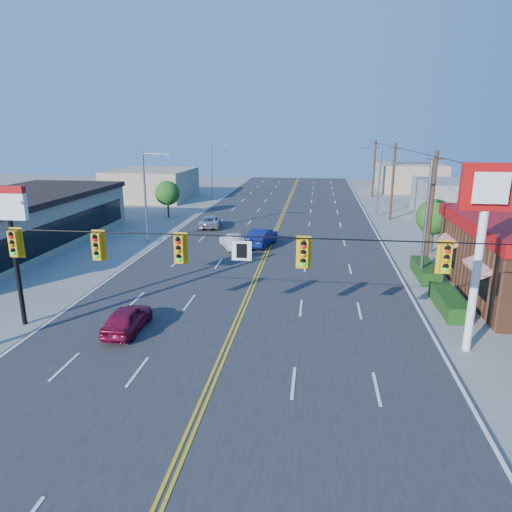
# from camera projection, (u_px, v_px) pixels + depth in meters

# --- Properties ---
(ground) EXTENTS (160.00, 160.00, 0.00)m
(ground) POSITION_uv_depth(u_px,v_px,m) (214.00, 378.00, 18.64)
(ground) COLOR gray
(ground) RESTS_ON ground
(road) EXTENTS (20.00, 120.00, 0.06)m
(road) POSITION_uv_depth(u_px,v_px,m) (267.00, 252.00, 37.73)
(road) COLOR #2D2D30
(road) RESTS_ON ground
(signal_span) EXTENTS (24.32, 0.34, 9.00)m
(signal_span) POSITION_uv_depth(u_px,v_px,m) (208.00, 264.00, 17.34)
(signal_span) COLOR #47301E
(signal_span) RESTS_ON ground
(kfc_pylon) EXTENTS (2.20, 0.36, 8.50)m
(kfc_pylon) POSITION_uv_depth(u_px,v_px,m) (483.00, 221.00, 19.44)
(kfc_pylon) COLOR white
(kfc_pylon) RESTS_ON ground
(strip_mall) EXTENTS (10.40, 26.40, 4.40)m
(strip_mall) POSITION_uv_depth(u_px,v_px,m) (3.00, 223.00, 38.02)
(strip_mall) COLOR tan
(strip_mall) RESTS_ON ground
(pizza_hut_sign) EXTENTS (1.90, 0.30, 6.85)m
(pizza_hut_sign) POSITION_uv_depth(u_px,v_px,m) (11.00, 227.00, 22.47)
(pizza_hut_sign) COLOR black
(pizza_hut_sign) RESTS_ON ground
(streetlight_se) EXTENTS (2.55, 0.25, 8.00)m
(streetlight_se) POSITION_uv_depth(u_px,v_px,m) (423.00, 215.00, 29.42)
(streetlight_se) COLOR gray
(streetlight_se) RESTS_ON ground
(streetlight_ne) EXTENTS (2.55, 0.25, 8.00)m
(streetlight_ne) POSITION_uv_depth(u_px,v_px,m) (378.00, 177.00, 52.34)
(streetlight_ne) COLOR gray
(streetlight_ne) RESTS_ON ground
(streetlight_sw) EXTENTS (2.55, 0.25, 8.00)m
(streetlight_sw) POSITION_uv_depth(u_px,v_px,m) (147.00, 192.00, 39.81)
(streetlight_sw) COLOR gray
(streetlight_sw) RESTS_ON ground
(streetlight_nw) EXTENTS (2.55, 0.25, 8.00)m
(streetlight_nw) POSITION_uv_depth(u_px,v_px,m) (213.00, 168.00, 64.64)
(streetlight_nw) COLOR gray
(streetlight_nw) RESTS_ON ground
(utility_pole_near) EXTENTS (0.28, 0.28, 8.40)m
(utility_pole_near) POSITION_uv_depth(u_px,v_px,m) (431.00, 209.00, 33.15)
(utility_pole_near) COLOR #47301E
(utility_pole_near) RESTS_ON ground
(utility_pole_mid) EXTENTS (0.28, 0.28, 8.40)m
(utility_pole_mid) POSITION_uv_depth(u_px,v_px,m) (393.00, 182.00, 50.34)
(utility_pole_mid) COLOR #47301E
(utility_pole_mid) RESTS_ON ground
(utility_pole_far) EXTENTS (0.28, 0.28, 8.40)m
(utility_pole_far) POSITION_uv_depth(u_px,v_px,m) (374.00, 169.00, 67.53)
(utility_pole_far) COLOR #47301E
(utility_pole_far) RESTS_ON ground
(tree_kfc_rear) EXTENTS (2.94, 2.94, 4.41)m
(tree_kfc_rear) POSITION_uv_depth(u_px,v_px,m) (434.00, 217.00, 37.14)
(tree_kfc_rear) COLOR #47301E
(tree_kfc_rear) RESTS_ON ground
(tree_west) EXTENTS (2.80, 2.80, 4.20)m
(tree_west) POSITION_uv_depth(u_px,v_px,m) (167.00, 193.00, 52.01)
(tree_west) COLOR #47301E
(tree_west) RESTS_ON ground
(bld_east_mid) EXTENTS (12.00, 10.00, 4.00)m
(bld_east_mid) POSITION_uv_depth(u_px,v_px,m) (472.00, 198.00, 53.50)
(bld_east_mid) COLOR gray
(bld_east_mid) RESTS_ON ground
(bld_west_far) EXTENTS (11.00, 12.00, 4.20)m
(bld_west_far) POSITION_uv_depth(u_px,v_px,m) (152.00, 184.00, 66.46)
(bld_west_far) COLOR tan
(bld_west_far) RESTS_ON ground
(bld_east_far) EXTENTS (10.00, 10.00, 4.40)m
(bld_east_far) POSITION_uv_depth(u_px,v_px,m) (410.00, 177.00, 74.84)
(bld_east_far) COLOR tan
(bld_east_far) RESTS_ON ground
(car_magenta) EXTENTS (1.60, 3.85, 1.30)m
(car_magenta) POSITION_uv_depth(u_px,v_px,m) (127.00, 320.00, 22.78)
(car_magenta) COLOR maroon
(car_magenta) RESTS_ON ground
(car_blue) EXTENTS (2.51, 4.86, 1.53)m
(car_blue) POSITION_uv_depth(u_px,v_px,m) (262.00, 238.00, 39.49)
(car_blue) COLOR #0E1753
(car_blue) RESTS_ON ground
(car_white) EXTENTS (3.41, 4.72, 1.27)m
(car_white) POSITION_uv_depth(u_px,v_px,m) (233.00, 241.00, 38.85)
(car_white) COLOR white
(car_white) RESTS_ON ground
(car_silver) EXTENTS (2.73, 4.73, 1.24)m
(car_silver) POSITION_uv_depth(u_px,v_px,m) (210.00, 222.00, 46.99)
(car_silver) COLOR #BCBCC2
(car_silver) RESTS_ON ground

